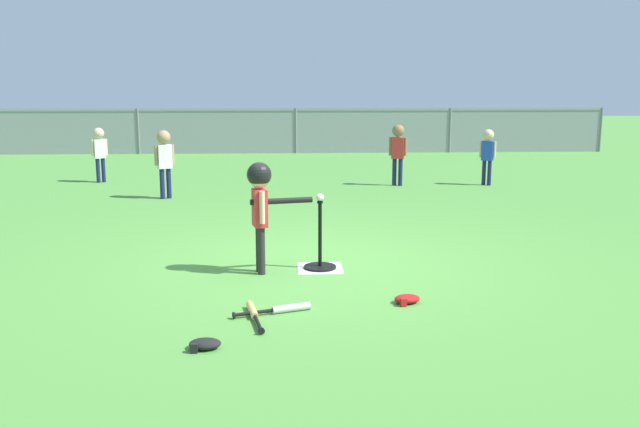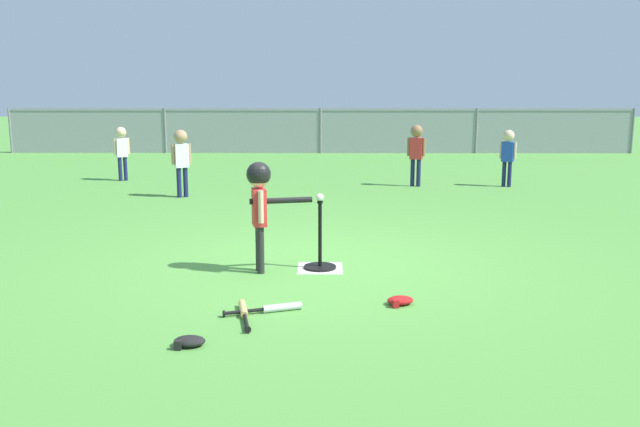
# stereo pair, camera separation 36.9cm
# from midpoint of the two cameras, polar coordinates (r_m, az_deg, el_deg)

# --- Properties ---
(ground_plane) EXTENTS (60.00, 60.00, 0.00)m
(ground_plane) POSITION_cam_midpoint_polar(r_m,az_deg,el_deg) (6.88, -2.06, -4.27)
(ground_plane) COLOR #51933D
(home_plate) EXTENTS (0.44, 0.44, 0.01)m
(home_plate) POSITION_cam_midpoint_polar(r_m,az_deg,el_deg) (6.74, -1.57, -4.57)
(home_plate) COLOR white
(home_plate) RESTS_ON ground_plane
(batting_tee) EXTENTS (0.32, 0.32, 0.67)m
(batting_tee) POSITION_cam_midpoint_polar(r_m,az_deg,el_deg) (6.71, -1.58, -3.73)
(batting_tee) COLOR black
(batting_tee) RESTS_ON ground_plane
(baseball_on_tee) EXTENTS (0.07, 0.07, 0.07)m
(baseball_on_tee) POSITION_cam_midpoint_polar(r_m,az_deg,el_deg) (6.58, -1.60, 1.34)
(baseball_on_tee) COLOR white
(baseball_on_tee) RESTS_ON batting_tee
(batter_child) EXTENTS (0.62, 0.30, 1.07)m
(batter_child) POSITION_cam_midpoint_polar(r_m,az_deg,el_deg) (6.47, -6.61, 1.55)
(batter_child) COLOR #262626
(batter_child) RESTS_ON ground_plane
(fielder_near_left) EXTENTS (0.29, 0.21, 1.07)m
(fielder_near_left) POSITION_cam_midpoint_polar(r_m,az_deg,el_deg) (10.98, -13.80, 4.77)
(fielder_near_left) COLOR #191E4C
(fielder_near_left) RESTS_ON ground_plane
(fielder_near_right) EXTENTS (0.26, 0.20, 0.99)m
(fielder_near_right) POSITION_cam_midpoint_polar(r_m,az_deg,el_deg) (12.40, 12.98, 5.23)
(fielder_near_right) COLOR #191E4C
(fielder_near_right) RESTS_ON ground_plane
(fielder_deep_center) EXTENTS (0.31, 0.21, 1.08)m
(fielder_deep_center) POSITION_cam_midpoint_polar(r_m,az_deg,el_deg) (12.09, 5.64, 5.58)
(fielder_deep_center) COLOR #191E4C
(fielder_deep_center) RESTS_ON ground_plane
(fielder_deep_right) EXTENTS (0.26, 0.20, 0.99)m
(fielder_deep_right) POSITION_cam_midpoint_polar(r_m,az_deg,el_deg) (13.12, -18.70, 5.25)
(fielder_deep_right) COLOR #191E4C
(fielder_deep_right) RESTS_ON ground_plane
(spare_bat_silver) EXTENTS (0.62, 0.26, 0.06)m
(spare_bat_silver) POSITION_cam_midpoint_polar(r_m,az_deg,el_deg) (5.49, -5.02, -7.95)
(spare_bat_silver) COLOR silver
(spare_bat_silver) RESTS_ON ground_plane
(spare_bat_wood) EXTENTS (0.17, 0.63, 0.06)m
(spare_bat_wood) POSITION_cam_midpoint_polar(r_m,az_deg,el_deg) (5.43, -7.53, -8.24)
(spare_bat_wood) COLOR #DBB266
(spare_bat_wood) RESTS_ON ground_plane
(glove_by_plate) EXTENTS (0.25, 0.21, 0.07)m
(glove_by_plate) POSITION_cam_midpoint_polar(r_m,az_deg,el_deg) (5.72, 5.43, -7.13)
(glove_by_plate) COLOR #B21919
(glove_by_plate) RESTS_ON ground_plane
(glove_near_bats) EXTENTS (0.22, 0.17, 0.07)m
(glove_near_bats) POSITION_cam_midpoint_polar(r_m,az_deg,el_deg) (4.86, -11.79, -10.62)
(glove_near_bats) COLOR black
(glove_near_bats) RESTS_ON ground_plane
(outfield_fence) EXTENTS (16.06, 0.06, 1.15)m
(outfield_fence) POSITION_cam_midpoint_polar(r_m,az_deg,el_deg) (17.67, -2.62, 7.04)
(outfield_fence) COLOR slate
(outfield_fence) RESTS_ON ground_plane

